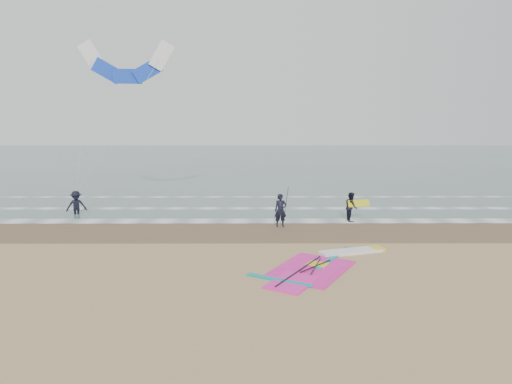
{
  "coord_description": "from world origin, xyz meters",
  "views": [
    {
      "loc": [
        -1.18,
        -17.13,
        5.67
      ],
      "look_at": [
        -1.11,
        5.0,
        2.2
      ],
      "focal_mm": 32.0,
      "sensor_mm": 36.0,
      "label": 1
    }
  ],
  "objects_px": {
    "person_walking": "(351,207)",
    "surf_kite": "(127,66)",
    "windsurf_rig": "(324,264)",
    "person_standing": "(281,210)",
    "person_wading": "(76,200)"
  },
  "relations": [
    {
      "from": "person_walking",
      "to": "person_wading",
      "type": "distance_m",
      "value": 16.43
    },
    {
      "from": "person_wading",
      "to": "person_walking",
      "type": "bearing_deg",
      "value": -28.62
    },
    {
      "from": "person_standing",
      "to": "person_walking",
      "type": "relative_size",
      "value": 1.08
    },
    {
      "from": "windsurf_rig",
      "to": "person_standing",
      "type": "bearing_deg",
      "value": 101.53
    },
    {
      "from": "person_wading",
      "to": "surf_kite",
      "type": "bearing_deg",
      "value": 23.73
    },
    {
      "from": "surf_kite",
      "to": "person_wading",
      "type": "bearing_deg",
      "value": -134.23
    },
    {
      "from": "person_standing",
      "to": "person_wading",
      "type": "xyz_separation_m",
      "value": [
        -12.24,
        3.23,
        0.01
      ]
    },
    {
      "from": "person_standing",
      "to": "person_walking",
      "type": "xyz_separation_m",
      "value": [
        4.08,
        1.34,
        -0.07
      ]
    },
    {
      "from": "windsurf_rig",
      "to": "surf_kite",
      "type": "xyz_separation_m",
      "value": [
        -10.9,
        12.61,
        9.07
      ]
    },
    {
      "from": "windsurf_rig",
      "to": "person_wading",
      "type": "bearing_deg",
      "value": 144.07
    },
    {
      "from": "windsurf_rig",
      "to": "person_walking",
      "type": "relative_size",
      "value": 3.62
    },
    {
      "from": "person_standing",
      "to": "person_wading",
      "type": "distance_m",
      "value": 12.65
    },
    {
      "from": "person_standing",
      "to": "person_walking",
      "type": "height_order",
      "value": "person_standing"
    },
    {
      "from": "person_standing",
      "to": "surf_kite",
      "type": "relative_size",
      "value": 0.19
    },
    {
      "from": "person_walking",
      "to": "surf_kite",
      "type": "relative_size",
      "value": 0.18
    }
  ]
}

